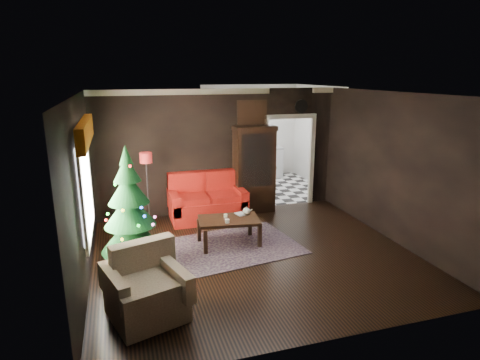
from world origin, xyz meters
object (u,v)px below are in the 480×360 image
object	(u,v)px
loveseat	(207,197)
curio_cabinet	(254,171)
christmas_tree	(129,207)
teapot	(246,211)
armchair	(146,285)
kitchen_table	(260,178)
floor_lamp	(148,190)
coffee_table	(229,231)
wall_clock	(301,106)

from	to	relation	value
loveseat	curio_cabinet	size ratio (longest dim) A/B	0.89
christmas_tree	teapot	distance (m)	2.24
christmas_tree	teapot	xyz separation A→B (m)	(2.13, 0.52, -0.46)
armchair	kitchen_table	bearing A→B (deg)	38.71
teapot	christmas_tree	bearing A→B (deg)	-166.38
curio_cabinet	floor_lamp	size ratio (longest dim) A/B	1.22
curio_cabinet	coffee_table	bearing A→B (deg)	-122.27
armchair	wall_clock	size ratio (longest dim) A/B	2.97
loveseat	teapot	distance (m)	1.44
kitchen_table	christmas_tree	bearing A→B (deg)	-134.51
loveseat	floor_lamp	bearing A→B (deg)	-169.48
curio_cabinet	christmas_tree	distance (m)	3.52
floor_lamp	kitchen_table	distance (m)	3.63
loveseat	kitchen_table	bearing A→B (deg)	42.51
armchair	coffee_table	xyz separation A→B (m)	(1.65, 1.94, -0.20)
curio_cabinet	teapot	distance (m)	1.77
kitchen_table	armchair	bearing A→B (deg)	-123.65
teapot	wall_clock	world-z (taller)	wall_clock
teapot	coffee_table	bearing A→B (deg)	-165.17
wall_clock	kitchen_table	distance (m)	2.43
loveseat	armchair	bearing A→B (deg)	-114.68
loveseat	coffee_table	size ratio (longest dim) A/B	1.54
loveseat	teapot	bearing A→B (deg)	-71.35
curio_cabinet	wall_clock	xyz separation A→B (m)	(1.20, 0.18, 1.43)
kitchen_table	coffee_table	bearing A→B (deg)	-118.82
curio_cabinet	wall_clock	world-z (taller)	wall_clock
floor_lamp	armchair	xyz separation A→B (m)	(-0.29, -3.17, -0.37)
loveseat	coffee_table	bearing A→B (deg)	-86.63
loveseat	armchair	xyz separation A→B (m)	(-1.56, -3.40, -0.04)
loveseat	christmas_tree	bearing A→B (deg)	-131.63
armchair	kitchen_table	world-z (taller)	armchair
teapot	wall_clock	size ratio (longest dim) A/B	0.51
loveseat	christmas_tree	distance (m)	2.58
christmas_tree	wall_clock	distance (m)	4.81
curio_cabinet	coffee_table	distance (m)	2.11
armchair	loveseat	bearing A→B (deg)	47.68
coffee_table	wall_clock	xyz separation A→B (m)	(2.26, 1.86, 2.12)
armchair	kitchen_table	distance (m)	6.07
armchair	teapot	size ratio (longest dim) A/B	5.86
floor_lamp	armchair	distance (m)	3.20
kitchen_table	loveseat	bearing A→B (deg)	-137.49
christmas_tree	coffee_table	bearing A→B (deg)	13.37
christmas_tree	armchair	bearing A→B (deg)	-85.89
curio_cabinet	teapot	xyz separation A→B (m)	(-0.69, -1.59, -0.36)
curio_cabinet	teapot	bearing A→B (deg)	-113.49
floor_lamp	coffee_table	distance (m)	1.92
teapot	kitchen_table	xyz separation A→B (m)	(1.34, 3.02, -0.21)
loveseat	christmas_tree	xyz separation A→B (m)	(-1.67, -1.88, 0.55)
christmas_tree	kitchen_table	xyz separation A→B (m)	(3.47, 3.53, -0.68)
armchair	kitchen_table	xyz separation A→B (m)	(3.36, 5.05, -0.09)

